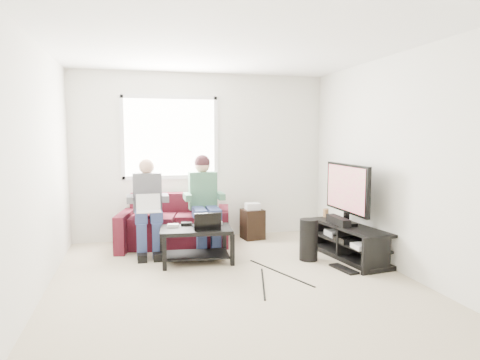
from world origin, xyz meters
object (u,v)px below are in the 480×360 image
tv_stand (349,244)px  end_table (253,223)px  subwoofer (309,240)px  sofa (175,226)px  tv (347,190)px  coffee_table (196,237)px

tv_stand → end_table: end_table is taller
subwoofer → end_table: end_table is taller
sofa → end_table: size_ratio=3.09×
tv → sofa: bearing=152.0°
tv_stand → subwoofer: (-0.56, 0.06, 0.07)m
sofa → subwoofer: size_ratio=3.23×
tv_stand → tv: tv is taller
sofa → tv_stand: bearing=-30.0°
sofa → subwoofer: sofa is taller
tv_stand → coffee_table: bearing=171.1°
tv → end_table: size_ratio=1.93×
sofa → subwoofer: (1.62, -1.20, -0.02)m
end_table → sofa: bearing=-175.3°
tv → tv_stand: bearing=-88.5°
coffee_table → end_table: end_table is taller
coffee_table → end_table: (1.05, 1.04, -0.08)m
tv → end_table: tv is taller
sofa → coffee_table: bearing=-79.4°
tv → end_table: (-0.96, 1.26, -0.65)m
sofa → coffee_table: size_ratio=1.85×
coffee_table → end_table: bearing=44.9°
tv_stand → end_table: size_ratio=2.45×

